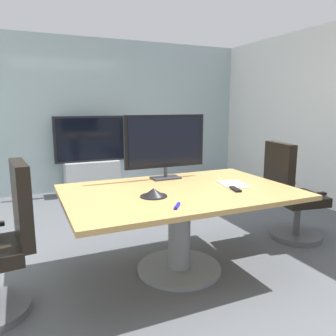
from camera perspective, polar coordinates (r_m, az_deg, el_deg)
ground_plane at (r=3.21m, az=-0.96°, el=-16.64°), size 7.60×7.60×0.00m
wall_back_glass_partition at (r=6.03m, az=-13.51°, el=8.79°), size 5.90×0.10×2.61m
conference_table at (r=2.95m, az=1.99°, el=-7.08°), size 1.97×1.29×0.75m
office_chair_right at (r=3.91m, az=20.39°, el=-5.12°), size 0.63×0.61×1.09m
tv_monitor at (r=3.29m, az=-0.49°, el=4.33°), size 0.84×0.18×0.64m
wall_display_unit at (r=5.77m, az=-12.94°, el=0.08°), size 1.20×0.36×1.31m
conference_phone at (r=2.68m, az=-2.48°, el=-4.30°), size 0.22×0.22×0.07m
remote_control at (r=2.94m, az=11.48°, el=-3.57°), size 0.08×0.18×0.02m
whiteboard_marker at (r=2.41m, az=1.61°, el=-6.54°), size 0.09×0.12×0.02m
paper_notepad at (r=3.14m, az=11.18°, el=-2.74°), size 0.26×0.33×0.01m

